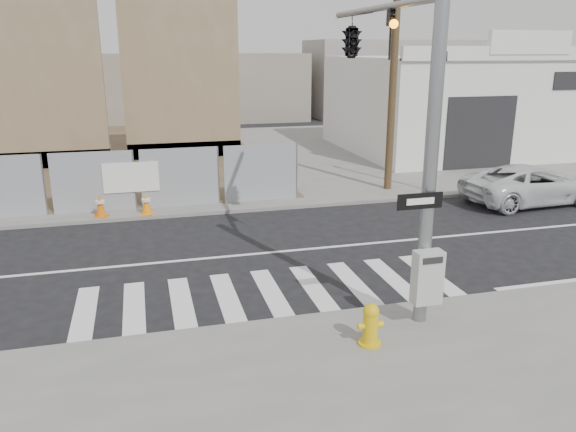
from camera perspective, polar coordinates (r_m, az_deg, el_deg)
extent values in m
plane|color=black|center=(15.10, -3.92, -3.93)|extent=(100.00, 100.00, 0.00)
cube|color=slate|center=(28.51, -9.35, 5.80)|extent=(50.00, 20.00, 0.12)
cylinder|color=gray|center=(10.57, 14.43, 7.03)|extent=(0.26, 0.26, 7.00)
cylinder|color=gray|center=(12.80, 9.34, 20.14)|extent=(0.14, 5.20, 0.14)
cube|color=#B2B2AF|center=(10.98, 13.98, -6.06)|extent=(0.55, 0.30, 1.05)
cube|color=black|center=(10.52, 13.26, 1.49)|extent=(0.90, 0.03, 0.30)
cube|color=silver|center=(10.51, 13.31, 1.46)|extent=(0.55, 0.01, 0.12)
imported|color=black|center=(12.23, 10.40, 17.68)|extent=(0.16, 0.20, 1.00)
imported|color=black|center=(14.26, 6.51, 17.64)|extent=(0.53, 2.48, 1.00)
cylinder|color=gray|center=(21.49, 15.11, 9.17)|extent=(0.12, 0.12, 5.20)
imported|color=black|center=(21.33, 15.63, 15.83)|extent=(0.16, 0.20, 1.00)
cube|color=brown|center=(27.29, -24.69, 12.68)|extent=(6.00, 0.50, 8.00)
cube|color=brown|center=(28.06, -23.68, 5.41)|extent=(6.00, 1.30, 0.80)
cube|color=brown|center=(28.01, -10.79, 13.92)|extent=(5.50, 0.50, 8.00)
cube|color=brown|center=(28.78, -10.47, 6.78)|extent=(5.50, 1.30, 0.80)
cube|color=silver|center=(31.74, 17.13, 10.87)|extent=(12.00, 10.00, 4.80)
cube|color=silver|center=(27.49, 23.20, 14.96)|extent=(12.00, 0.30, 0.60)
cube|color=silver|center=(27.45, 23.37, 15.89)|extent=(4.00, 0.30, 1.00)
cube|color=black|center=(26.55, 18.93, 7.98)|extent=(3.40, 0.06, 3.20)
cylinder|color=brown|center=(21.44, 10.76, 15.87)|extent=(0.28, 0.28, 10.00)
cylinder|color=gold|center=(10.59, 8.29, -12.64)|extent=(0.42, 0.42, 0.04)
cylinder|color=gold|center=(10.45, 8.36, -11.23)|extent=(0.27, 0.27, 0.63)
sphere|color=gold|center=(10.30, 8.44, -9.57)|extent=(0.29, 0.29, 0.29)
cylinder|color=gold|center=(10.36, 7.50, -11.06)|extent=(0.15, 0.12, 0.12)
cylinder|color=gold|center=(10.48, 9.24, -10.79)|extent=(0.15, 0.12, 0.12)
imported|color=silver|center=(21.69, 23.45, 2.96)|extent=(5.08, 2.61, 1.37)
cube|color=#D6630B|center=(18.99, -18.44, -0.01)|extent=(0.50, 0.50, 0.03)
cone|color=#D6630B|center=(18.90, -18.54, 1.05)|extent=(0.45, 0.45, 0.77)
cylinder|color=silver|center=(18.87, -18.57, 1.38)|extent=(0.30, 0.30, 0.09)
cube|color=orange|center=(18.84, -14.13, 0.22)|extent=(0.47, 0.47, 0.03)
cone|color=orange|center=(18.75, -14.20, 1.27)|extent=(0.42, 0.42, 0.75)
cylinder|color=silver|center=(18.72, -14.22, 1.58)|extent=(0.29, 0.29, 0.09)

